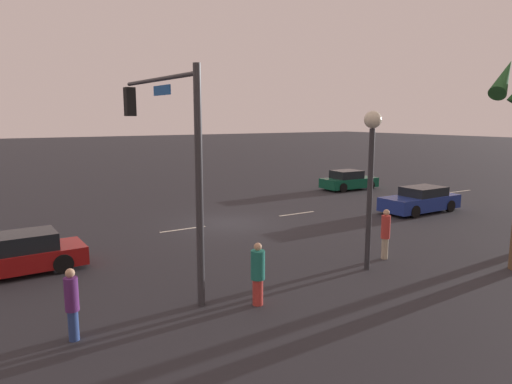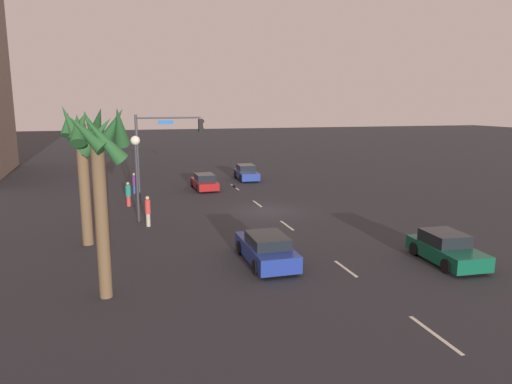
{
  "view_description": "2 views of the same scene",
  "coord_description": "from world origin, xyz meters",
  "px_view_note": "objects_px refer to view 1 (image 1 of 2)",
  "views": [
    {
      "loc": [
        10.28,
        18.96,
        5.02
      ],
      "look_at": [
        -1.17,
        0.6,
        1.51
      ],
      "focal_mm": 32.07,
      "sensor_mm": 36.0,
      "label": 1
    },
    {
      "loc": [
        -29.53,
        9.03,
        7.06
      ],
      "look_at": [
        -1.38,
        1.15,
        1.6
      ],
      "focal_mm": 32.8,
      "sensor_mm": 36.0,
      "label": 2
    }
  ],
  "objects_px": {
    "car_2": "(16,256)",
    "pedestrian_2": "(72,302)",
    "car_3": "(348,181)",
    "pedestrian_0": "(385,233)",
    "car_1": "(420,200)",
    "traffic_signal": "(170,143)",
    "streetlamp": "(371,158)",
    "pedestrian_1": "(258,273)"
  },
  "relations": [
    {
      "from": "car_2",
      "to": "pedestrian_2",
      "type": "height_order",
      "value": "pedestrian_2"
    },
    {
      "from": "car_3",
      "to": "pedestrian_0",
      "type": "height_order",
      "value": "pedestrian_0"
    },
    {
      "from": "car_1",
      "to": "traffic_signal",
      "type": "height_order",
      "value": "traffic_signal"
    },
    {
      "from": "traffic_signal",
      "to": "streetlamp",
      "type": "distance_m",
      "value": 6.41
    },
    {
      "from": "pedestrian_0",
      "to": "streetlamp",
      "type": "bearing_deg",
      "value": 19.93
    },
    {
      "from": "pedestrian_1",
      "to": "car_1",
      "type": "bearing_deg",
      "value": -157.29
    },
    {
      "from": "traffic_signal",
      "to": "pedestrian_1",
      "type": "distance_m",
      "value": 4.44
    },
    {
      "from": "pedestrian_0",
      "to": "car_3",
      "type": "bearing_deg",
      "value": -128.73
    },
    {
      "from": "pedestrian_1",
      "to": "car_2",
      "type": "bearing_deg",
      "value": -49.73
    },
    {
      "from": "car_3",
      "to": "streetlamp",
      "type": "height_order",
      "value": "streetlamp"
    },
    {
      "from": "car_3",
      "to": "traffic_signal",
      "type": "distance_m",
      "value": 21.31
    },
    {
      "from": "streetlamp",
      "to": "pedestrian_2",
      "type": "xyz_separation_m",
      "value": [
        9.3,
        0.03,
        -2.84
      ]
    },
    {
      "from": "pedestrian_1",
      "to": "streetlamp",
      "type": "bearing_deg",
      "value": -173.29
    },
    {
      "from": "traffic_signal",
      "to": "streetlamp",
      "type": "relative_size",
      "value": 1.22
    },
    {
      "from": "car_3",
      "to": "streetlamp",
      "type": "xyz_separation_m",
      "value": [
        11.58,
        13.22,
        3.12
      ]
    },
    {
      "from": "pedestrian_1",
      "to": "pedestrian_2",
      "type": "height_order",
      "value": "pedestrian_1"
    },
    {
      "from": "car_3",
      "to": "streetlamp",
      "type": "bearing_deg",
      "value": 48.77
    },
    {
      "from": "car_1",
      "to": "pedestrian_2",
      "type": "height_order",
      "value": "pedestrian_2"
    },
    {
      "from": "traffic_signal",
      "to": "pedestrian_0",
      "type": "bearing_deg",
      "value": 169.4
    },
    {
      "from": "traffic_signal",
      "to": "pedestrian_2",
      "type": "bearing_deg",
      "value": 31.08
    },
    {
      "from": "car_2",
      "to": "traffic_signal",
      "type": "distance_m",
      "value": 6.61
    },
    {
      "from": "car_2",
      "to": "car_3",
      "type": "distance_m",
      "value": 22.84
    },
    {
      "from": "pedestrian_1",
      "to": "traffic_signal",
      "type": "bearing_deg",
      "value": -59.91
    },
    {
      "from": "pedestrian_0",
      "to": "pedestrian_1",
      "type": "height_order",
      "value": "pedestrian_0"
    },
    {
      "from": "traffic_signal",
      "to": "pedestrian_2",
      "type": "height_order",
      "value": "traffic_signal"
    },
    {
      "from": "pedestrian_1",
      "to": "pedestrian_2",
      "type": "distance_m",
      "value": 4.66
    },
    {
      "from": "car_1",
      "to": "streetlamp",
      "type": "bearing_deg",
      "value": 29.6
    },
    {
      "from": "streetlamp",
      "to": "pedestrian_0",
      "type": "distance_m",
      "value": 3.15
    },
    {
      "from": "car_2",
      "to": "pedestrian_0",
      "type": "distance_m",
      "value": 12.53
    },
    {
      "from": "car_1",
      "to": "pedestrian_1",
      "type": "height_order",
      "value": "pedestrian_1"
    },
    {
      "from": "car_1",
      "to": "car_2",
      "type": "height_order",
      "value": "car_1"
    },
    {
      "from": "pedestrian_0",
      "to": "pedestrian_1",
      "type": "xyz_separation_m",
      "value": [
        6.06,
        1.05,
        -0.07
      ]
    },
    {
      "from": "car_3",
      "to": "pedestrian_0",
      "type": "xyz_separation_m",
      "value": [
        10.2,
        12.71,
        0.34
      ]
    },
    {
      "from": "car_1",
      "to": "pedestrian_1",
      "type": "relative_size",
      "value": 2.66
    },
    {
      "from": "traffic_signal",
      "to": "car_3",
      "type": "bearing_deg",
      "value": -147.37
    },
    {
      "from": "car_3",
      "to": "streetlamp",
      "type": "distance_m",
      "value": 17.85
    },
    {
      "from": "traffic_signal",
      "to": "streetlamp",
      "type": "bearing_deg",
      "value": 162.67
    },
    {
      "from": "traffic_signal",
      "to": "car_2",
      "type": "bearing_deg",
      "value": -44.49
    },
    {
      "from": "car_2",
      "to": "streetlamp",
      "type": "relative_size",
      "value": 0.83
    },
    {
      "from": "car_3",
      "to": "pedestrian_1",
      "type": "bearing_deg",
      "value": 40.26
    },
    {
      "from": "car_1",
      "to": "streetlamp",
      "type": "relative_size",
      "value": 0.88
    },
    {
      "from": "car_1",
      "to": "traffic_signal",
      "type": "xyz_separation_m",
      "value": [
        15.49,
        3.44,
        3.69
      ]
    }
  ]
}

